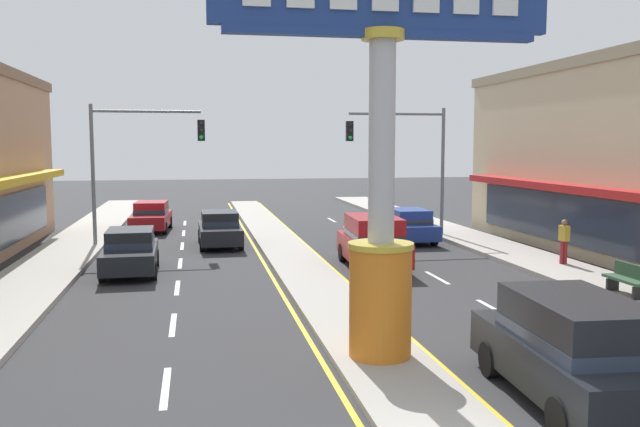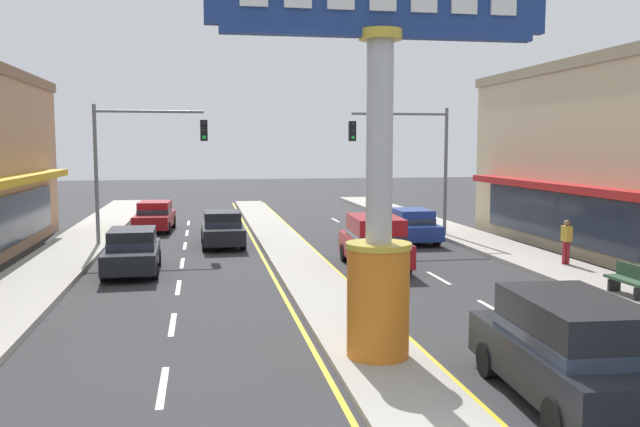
{
  "view_description": "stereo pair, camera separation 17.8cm",
  "coord_description": "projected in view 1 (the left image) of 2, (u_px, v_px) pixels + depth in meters",
  "views": [
    {
      "loc": [
        -3.69,
        -7.47,
        4.47
      ],
      "look_at": [
        -0.35,
        10.33,
        2.6
      ],
      "focal_mm": 37.51,
      "sensor_mm": 36.0,
      "label": 1
    },
    {
      "loc": [
        -3.51,
        -7.5,
        4.47
      ],
      "look_at": [
        -0.35,
        10.33,
        2.6
      ],
      "focal_mm": 37.51,
      "sensor_mm": 36.0,
      "label": 2
    }
  ],
  "objects": [
    {
      "name": "sidewalk_right",
      "position": [
        529.0,
        259.0,
        25.71
      ],
      "size": [
        2.65,
        60.0,
        0.18
      ],
      "primitive_type": "cube",
      "color": "#ADA89E",
      "rests_on": "ground"
    },
    {
      "name": "sidewalk_left",
      "position": [
        39.0,
        276.0,
        22.43
      ],
      "size": [
        2.65,
        60.0,
        0.18
      ],
      "primitive_type": "cube",
      "color": "#ADA89E",
      "rests_on": "ground"
    },
    {
      "name": "suv_far_left_oncoming",
      "position": [
        373.0,
        241.0,
        24.26
      ],
      "size": [
        2.15,
        4.69,
        1.9
      ],
      "color": "maroon",
      "rests_on": "ground"
    },
    {
      "name": "traffic_light_left_side",
      "position": [
        135.0,
        150.0,
        28.88
      ],
      "size": [
        4.86,
        0.46,
        6.2
      ],
      "color": "slate",
      "rests_on": "ground"
    },
    {
      "name": "sedan_far_right_lane",
      "position": [
        151.0,
        216.0,
        34.59
      ],
      "size": [
        2.02,
        4.39,
        1.53
      ],
      "color": "maroon",
      "rests_on": "ground"
    },
    {
      "name": "street_bench",
      "position": [
        628.0,
        279.0,
        19.11
      ],
      "size": [
        0.48,
        1.6,
        0.88
      ],
      "color": "#2D4C33",
      "rests_on": "sidewalk_right"
    },
    {
      "name": "sedan_near_left_lane",
      "position": [
        408.0,
        225.0,
        30.76
      ],
      "size": [
        1.84,
        4.3,
        1.53
      ],
      "color": "navy",
      "rests_on": "ground"
    },
    {
      "name": "district_sign",
      "position": [
        382.0,
        159.0,
        13.36
      ],
      "size": [
        6.84,
        1.34,
        8.19
      ],
      "color": "orange",
      "rests_on": "median_strip"
    },
    {
      "name": "pedestrian_far_side",
      "position": [
        564.0,
        239.0,
        24.08
      ],
      "size": [
        0.28,
        0.41,
        1.61
      ],
      "color": "maroon",
      "rests_on": "sidewalk_right"
    },
    {
      "name": "sedan_kerb_right",
      "position": [
        220.0,
        228.0,
        29.5
      ],
      "size": [
        1.89,
        4.33,
        1.53
      ],
      "color": "black",
      "rests_on": "ground"
    },
    {
      "name": "traffic_light_right_side",
      "position": [
        408.0,
        149.0,
        31.47
      ],
      "size": [
        4.86,
        0.46,
        6.2
      ],
      "color": "slate",
      "rests_on": "ground"
    },
    {
      "name": "lane_markings",
      "position": [
        298.0,
        266.0,
        24.71
      ],
      "size": [
        8.72,
        52.0,
        0.01
      ],
      "color": "silver",
      "rests_on": "ground"
    },
    {
      "name": "suv_mid_left_lane",
      "position": [
        573.0,
        349.0,
        11.45
      ],
      "size": [
        2.17,
        4.7,
        1.9
      ],
      "color": "black",
      "rests_on": "ground"
    },
    {
      "name": "sedan_near_right_lane",
      "position": [
        130.0,
        251.0,
        23.27
      ],
      "size": [
        1.92,
        4.34,
        1.53
      ],
      "color": "black",
      "rests_on": "ground"
    },
    {
      "name": "median_strip",
      "position": [
        292.0,
        258.0,
        26.03
      ],
      "size": [
        1.98,
        52.0,
        0.14
      ],
      "primitive_type": "cube",
      "color": "#A39E93",
      "rests_on": "ground"
    }
  ]
}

